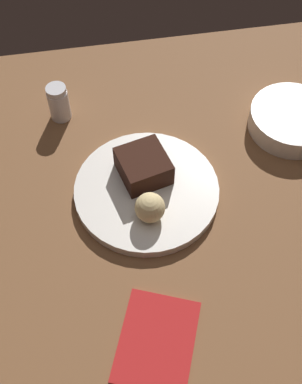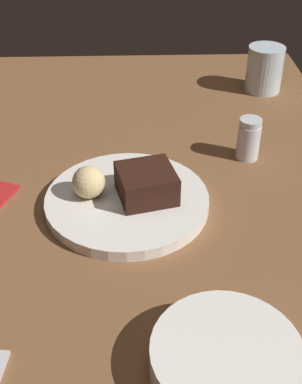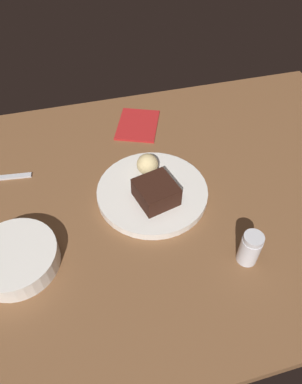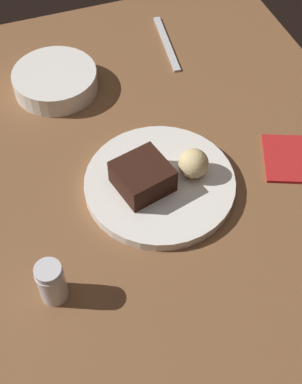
% 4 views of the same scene
% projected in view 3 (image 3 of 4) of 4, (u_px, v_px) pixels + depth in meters
% --- Properties ---
extents(dining_table, '(1.20, 0.84, 0.03)m').
position_uv_depth(dining_table, '(169.00, 195.00, 0.83)').
color(dining_table, brown).
rests_on(dining_table, ground).
extents(dessert_plate, '(0.26, 0.26, 0.02)m').
position_uv_depth(dessert_plate, '(153.00, 193.00, 0.80)').
color(dessert_plate, white).
rests_on(dessert_plate, dining_table).
extents(chocolate_cake_slice, '(0.10, 0.10, 0.05)m').
position_uv_depth(chocolate_cake_slice, '(156.00, 192.00, 0.76)').
color(chocolate_cake_slice, black).
rests_on(chocolate_cake_slice, dessert_plate).
extents(bread_roll, '(0.05, 0.05, 0.05)m').
position_uv_depth(bread_roll, '(147.00, 164.00, 0.82)').
color(bread_roll, '#DBC184').
rests_on(bread_roll, dessert_plate).
extents(salt_shaker, '(0.04, 0.04, 0.08)m').
position_uv_depth(salt_shaker, '(250.00, 248.00, 0.67)').
color(salt_shaker, silver).
rests_on(salt_shaker, dining_table).
extents(side_bowl, '(0.17, 0.17, 0.04)m').
position_uv_depth(side_bowl, '(16.00, 258.00, 0.68)').
color(side_bowl, white).
rests_on(side_bowl, dining_table).
extents(folded_napkin, '(0.16, 0.18, 0.01)m').
position_uv_depth(folded_napkin, '(138.00, 125.00, 0.99)').
color(folded_napkin, '#B21E1E').
rests_on(folded_napkin, dining_table).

